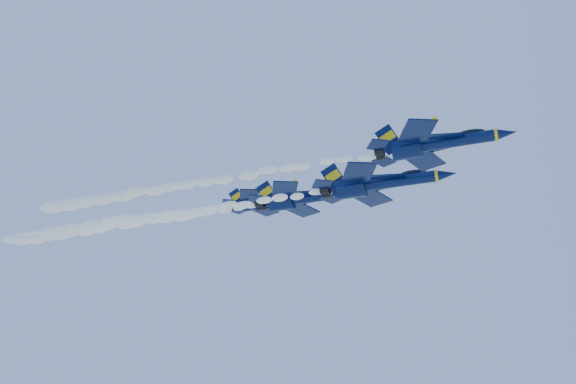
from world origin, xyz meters
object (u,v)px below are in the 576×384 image
(jet_lead, at_px, (434,144))
(jet_fourth, at_px, (265,202))
(jet_third, at_px, (304,198))
(jet_second, at_px, (378,183))

(jet_lead, distance_m, jet_fourth, 38.72)
(jet_lead, xyz_separation_m, jet_third, (-22.34, 18.73, 3.90))
(jet_second, bearing_deg, jet_fourth, 151.66)
(jet_lead, distance_m, jet_second, 14.03)
(jet_third, bearing_deg, jet_second, -30.10)
(jet_second, xyz_separation_m, jet_third, (-13.54, 7.85, 2.95))
(jet_second, xyz_separation_m, jet_fourth, (-21.95, 11.84, 5.17))
(jet_second, height_order, jet_third, jet_third)
(jet_lead, height_order, jet_fourth, jet_fourth)
(jet_lead, xyz_separation_m, jet_fourth, (-30.75, 22.72, 6.12))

